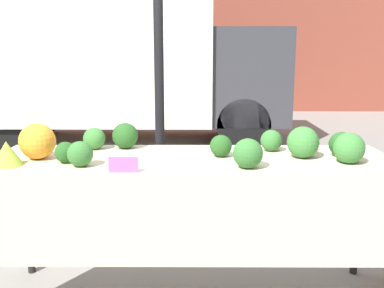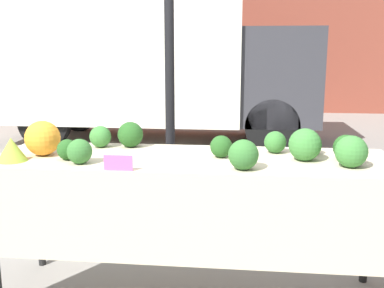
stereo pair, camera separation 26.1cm
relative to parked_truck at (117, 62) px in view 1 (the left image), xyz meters
name	(u,v)px [view 1 (the left image)]	position (x,y,z in m)	size (l,w,h in m)	color
tent_pole	(159,83)	(1.01, -4.17, -0.05)	(0.07, 0.07, 2.53)	black
parked_truck	(117,62)	(0.00, 0.00, 0.00)	(5.13, 1.92, 2.42)	silver
market_table	(192,180)	(1.26, -4.97, -0.55)	(2.34, 0.70, 0.89)	beige
orange_cauliflower	(37,141)	(0.37, -4.95, -0.33)	(0.21, 0.21, 0.21)	orange
romanesco_head	(7,154)	(0.26, -5.11, -0.36)	(0.17, 0.17, 0.13)	#93B238
broccoli_head_0	(125,136)	(0.83, -4.66, -0.35)	(0.16, 0.16, 0.16)	#23511E
broccoli_head_1	(341,144)	(2.14, -4.88, -0.36)	(0.15, 0.15, 0.15)	#23511E
broccoli_head_2	(271,141)	(1.75, -4.74, -0.36)	(0.13, 0.13, 0.13)	#336B2D
broccoli_head_3	(306,142)	(1.96, -4.75, -0.37)	(0.12, 0.12, 0.12)	#336B2D
broccoli_head_4	(303,142)	(1.90, -4.92, -0.34)	(0.18, 0.18, 0.18)	#387533
broccoli_head_5	(80,154)	(0.66, -5.12, -0.36)	(0.14, 0.14, 0.14)	#336B2D
broccoli_head_6	(248,153)	(1.55, -5.15, -0.35)	(0.16, 0.16, 0.16)	#336B2D
broccoli_head_7	(94,138)	(0.64, -4.69, -0.36)	(0.14, 0.14, 0.14)	#387533
broccoli_head_8	(66,152)	(0.56, -5.04, -0.37)	(0.12, 0.12, 0.12)	#23511E
broccoli_head_9	(221,146)	(1.43, -4.89, -0.36)	(0.13, 0.13, 0.13)	#23511E
broccoli_head_10	(349,148)	(2.13, -5.04, -0.34)	(0.17, 0.17, 0.17)	#387533
price_sign	(123,165)	(0.91, -5.25, -0.39)	(0.15, 0.01, 0.08)	#F45B9E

